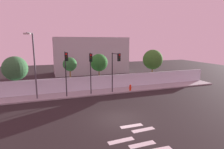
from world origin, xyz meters
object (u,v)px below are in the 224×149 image
(street_lamp_curbside, at_px, (34,61))
(roadside_tree_midleft, at_px, (70,65))
(traffic_light_center, at_px, (91,65))
(roadside_tree_leftmost, at_px, (15,68))
(traffic_light_left, at_px, (66,65))
(roadside_tree_rightmost, at_px, (153,60))
(traffic_light_right, at_px, (116,64))
(roadside_tree_midright, at_px, (99,63))
(fire_hydrant, at_px, (130,87))

(street_lamp_curbside, bearing_deg, roadside_tree_midleft, 36.78)
(traffic_light_center, xyz_separation_m, roadside_tree_leftmost, (-8.32, 3.73, -0.52))
(traffic_light_left, distance_m, street_lamp_curbside, 3.36)
(traffic_light_center, height_order, street_lamp_curbside, street_lamp_curbside)
(roadside_tree_rightmost, bearing_deg, roadside_tree_leftmost, 180.00)
(traffic_light_right, height_order, roadside_tree_leftmost, traffic_light_right)
(roadside_tree_midleft, relative_size, roadside_tree_rightmost, 0.84)
(traffic_light_center, relative_size, roadside_tree_midleft, 1.13)
(roadside_tree_rightmost, bearing_deg, roadside_tree_midright, -180.00)
(roadside_tree_leftmost, xyz_separation_m, roadside_tree_midleft, (6.40, 0.00, 0.21))
(roadside_tree_leftmost, height_order, roadside_tree_midleft, roadside_tree_leftmost)
(traffic_light_center, bearing_deg, roadside_tree_rightmost, 19.70)
(roadside_tree_leftmost, xyz_separation_m, roadside_tree_midright, (10.30, -0.00, 0.31))
(roadside_tree_midleft, bearing_deg, roadside_tree_leftmost, 180.00)
(traffic_light_right, height_order, roadside_tree_midleft, traffic_light_right)
(traffic_light_left, distance_m, roadside_tree_midright, 6.06)
(fire_hydrant, relative_size, roadside_tree_midleft, 0.18)
(roadside_tree_midright, bearing_deg, roadside_tree_midleft, 180.00)
(traffic_light_right, distance_m, roadside_tree_midleft, 6.22)
(fire_hydrant, xyz_separation_m, roadside_tree_rightmost, (5.14, 3.16, 3.13))
(roadside_tree_midleft, height_order, roadside_tree_rightmost, roadside_tree_rightmost)
(traffic_light_center, height_order, roadside_tree_leftmost, traffic_light_center)
(street_lamp_curbside, bearing_deg, roadside_tree_rightmost, 10.51)
(roadside_tree_rightmost, bearing_deg, roadside_tree_midleft, 180.00)
(fire_hydrant, bearing_deg, roadside_tree_midleft, 156.31)
(fire_hydrant, xyz_separation_m, roadside_tree_leftmost, (-13.59, 3.16, 2.68))
(street_lamp_curbside, xyz_separation_m, roadside_tree_midright, (7.98, 3.04, -0.79))
(traffic_light_left, bearing_deg, fire_hydrant, 4.48)
(roadside_tree_midleft, distance_m, roadside_tree_midright, 3.91)
(street_lamp_curbside, distance_m, roadside_tree_leftmost, 3.98)
(traffic_light_center, height_order, fire_hydrant, traffic_light_center)
(traffic_light_left, height_order, roadside_tree_leftmost, traffic_light_left)
(roadside_tree_leftmost, xyz_separation_m, roadside_tree_rightmost, (18.73, 0.00, 0.45))
(traffic_light_center, relative_size, traffic_light_right, 1.01)
(street_lamp_curbside, height_order, roadside_tree_rightmost, street_lamp_curbside)
(traffic_light_right, distance_m, roadside_tree_rightmost, 8.28)
(traffic_light_left, height_order, fire_hydrant, traffic_light_left)
(traffic_light_center, relative_size, street_lamp_curbside, 0.69)
(traffic_light_center, xyz_separation_m, roadside_tree_midleft, (-1.92, 3.73, -0.31))
(roadside_tree_leftmost, bearing_deg, roadside_tree_rightmost, 0.00)
(street_lamp_curbside, xyz_separation_m, roadside_tree_leftmost, (-2.33, 3.04, -1.09))
(street_lamp_curbside, height_order, roadside_tree_midright, street_lamp_curbside)
(street_lamp_curbside, distance_m, fire_hydrant, 11.88)
(traffic_light_center, bearing_deg, roadside_tree_midright, 61.98)
(roadside_tree_midright, relative_size, roadside_tree_rightmost, 0.91)
(fire_hydrant, height_order, roadside_tree_midleft, roadside_tree_midleft)
(fire_hydrant, relative_size, roadside_tree_rightmost, 0.15)
(roadside_tree_midleft, relative_size, roadside_tree_midright, 0.92)
(roadside_tree_leftmost, distance_m, roadside_tree_midright, 10.31)
(roadside_tree_midleft, bearing_deg, traffic_light_left, -102.22)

